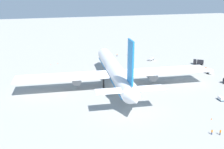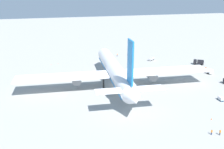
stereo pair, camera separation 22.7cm
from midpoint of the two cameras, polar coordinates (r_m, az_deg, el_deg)
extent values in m
plane|color=#9E9E99|center=(107.22, 0.50, -2.54)|extent=(600.00, 600.00, 0.00)
cylinder|color=white|center=(104.77, 0.51, 1.18)|extent=(55.63, 11.72, 6.47)
cone|color=white|center=(133.42, -2.06, 5.06)|extent=(5.76, 6.81, 6.34)
cone|color=white|center=(76.74, 5.09, -5.72)|extent=(7.03, 6.74, 6.15)
cube|color=#1972BF|center=(77.86, 4.27, 2.85)|extent=(6.02, 1.07, 14.37)
cube|color=white|center=(79.10, -0.18, -3.85)|extent=(5.39, 10.90, 0.36)
cube|color=white|center=(82.16, 8.41, -3.17)|extent=(5.39, 10.90, 0.36)
cube|color=white|center=(100.59, -11.58, -0.56)|extent=(12.55, 38.31, 0.70)
cylinder|color=slate|center=(102.31, -8.34, -1.36)|extent=(4.89, 4.16, 3.74)
cube|color=white|center=(108.92, 12.25, 0.90)|extent=(12.55, 38.31, 0.70)
cylinder|color=slate|center=(108.50, 9.22, -0.27)|extent=(5.53, 4.41, 3.93)
cylinder|color=black|center=(124.49, -1.25, 1.53)|extent=(0.70, 0.70, 4.07)
cylinder|color=black|center=(103.09, -2.05, -2.24)|extent=(0.70, 0.70, 4.07)
cylinder|color=black|center=(105.08, 3.60, -1.85)|extent=(0.70, 0.70, 4.07)
cube|color=#1972BF|center=(105.32, 0.51, 0.26)|extent=(53.40, 11.19, 0.50)
cube|color=#BF4C14|center=(133.10, 20.65, 1.14)|extent=(2.03, 2.51, 1.81)
cube|color=silver|center=(131.14, 21.60, 0.81)|extent=(3.79, 2.81, 2.01)
cube|color=black|center=(133.36, 20.50, 1.39)|extent=(0.40, 1.89, 0.80)
cylinder|color=black|center=(132.46, 20.32, 0.68)|extent=(0.94, 0.45, 0.90)
cylinder|color=black|center=(134.06, 21.00, 0.81)|extent=(0.94, 0.45, 0.90)
cylinder|color=black|center=(130.17, 21.43, 0.24)|extent=(0.94, 0.45, 0.90)
cylinder|color=black|center=(131.80, 22.11, 0.37)|extent=(0.94, 0.45, 0.90)
cube|color=black|center=(145.13, 18.73, 2.87)|extent=(2.65, 2.48, 2.32)
cube|color=black|center=(145.38, 19.85, 2.75)|extent=(3.54, 3.93, 2.23)
cube|color=black|center=(144.94, 18.53, 3.11)|extent=(1.56, 1.00, 1.02)
cylinder|color=black|center=(144.43, 18.76, 2.31)|extent=(0.73, 0.92, 0.90)
cylinder|color=black|center=(146.47, 18.72, 2.54)|extent=(0.73, 0.92, 0.90)
cylinder|color=black|center=(144.72, 20.11, 2.20)|extent=(0.73, 0.92, 0.90)
cylinder|color=black|center=(146.76, 20.05, 2.42)|extent=(0.73, 0.92, 0.90)
cube|color=silver|center=(147.72, 9.05, 3.62)|extent=(4.31, 4.84, 1.10)
cube|color=silver|center=(147.71, 9.11, 3.95)|extent=(3.14, 3.39, 0.55)
cylinder|color=black|center=(146.13, 9.08, 3.23)|extent=(0.56, 0.64, 0.64)
cylinder|color=black|center=(146.94, 8.44, 3.35)|extent=(0.56, 0.64, 0.64)
cylinder|color=black|center=(148.80, 9.63, 3.49)|extent=(0.56, 0.64, 0.64)
cylinder|color=black|center=(149.60, 9.00, 3.60)|extent=(0.56, 0.64, 0.64)
cube|color=#26598C|center=(101.47, 23.92, -5.38)|extent=(2.76, 1.60, 0.15)
cylinder|color=#333338|center=(100.29, 24.45, -5.74)|extent=(0.60, 0.13, 0.08)
cube|color=silver|center=(101.24, 23.97, -5.06)|extent=(2.32, 1.43, 1.08)
cylinder|color=black|center=(101.17, 24.57, -5.59)|extent=(0.41, 0.15, 0.40)
cylinder|color=black|center=(100.37, 23.92, -5.69)|extent=(0.41, 0.15, 0.40)
cylinder|color=black|center=(102.63, 23.92, -5.15)|extent=(0.41, 0.15, 0.40)
cylinder|color=black|center=(101.84, 23.28, -5.25)|extent=(0.41, 0.15, 0.40)
cube|color=gray|center=(158.22, 3.94, 4.62)|extent=(2.00, 2.58, 0.15)
cylinder|color=#333338|center=(157.38, 3.52, 4.55)|extent=(0.25, 0.60, 0.08)
cylinder|color=black|center=(157.19, 3.84, 4.49)|extent=(0.23, 0.42, 0.40)
cylinder|color=black|center=(158.28, 3.53, 4.60)|extent=(0.23, 0.42, 0.40)
cylinder|color=black|center=(158.21, 4.34, 4.58)|extent=(0.23, 0.42, 0.40)
cylinder|color=black|center=(159.29, 4.03, 4.68)|extent=(0.23, 0.42, 0.40)
cylinder|color=navy|center=(155.26, 1.15, 4.43)|extent=(0.45, 0.45, 0.84)
cylinder|color=orange|center=(155.08, 1.15, 4.70)|extent=(0.56, 0.56, 0.63)
sphere|color=beige|center=(154.97, 1.15, 4.85)|extent=(0.23, 0.23, 0.23)
cylinder|color=navy|center=(77.75, 22.16, -12.59)|extent=(0.36, 0.36, 0.80)
cylinder|color=orange|center=(77.40, 22.23, -12.14)|extent=(0.45, 0.45, 0.60)
sphere|color=#8C6647|center=(77.20, 22.27, -11.88)|extent=(0.22, 0.22, 0.22)
cylinder|color=#3F3F47|center=(78.42, 23.82, -12.51)|extent=(0.44, 0.44, 0.88)
cylinder|color=orange|center=(78.04, 23.90, -12.02)|extent=(0.55, 0.55, 0.66)
sphere|color=tan|center=(77.82, 23.94, -11.74)|extent=(0.24, 0.24, 0.24)
cone|color=orange|center=(85.99, 22.15, -9.53)|extent=(0.36, 0.36, 0.55)
cone|color=orange|center=(142.02, -12.53, 2.54)|extent=(0.36, 0.36, 0.55)
cone|color=orange|center=(140.84, -14.13, 2.27)|extent=(0.36, 0.36, 0.55)
cone|color=orange|center=(122.49, -20.58, -0.88)|extent=(0.36, 0.36, 0.55)
camera|label=1|loc=(0.11, -90.06, -0.02)|focal=39.19mm
camera|label=2|loc=(0.11, 89.94, 0.02)|focal=39.19mm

